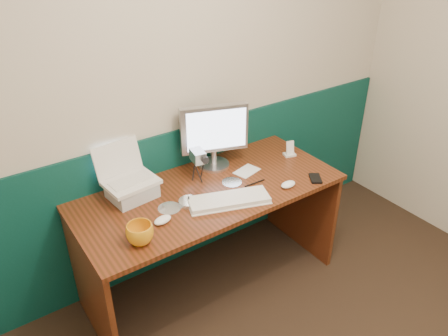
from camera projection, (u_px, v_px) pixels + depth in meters
back_wall at (184, 89)px, 2.63m from camera, size 3.50×0.04×2.50m
wainscot at (190, 194)px, 3.00m from camera, size 3.48×0.02×1.00m
desk at (211, 239)px, 2.78m from camera, size 1.60×0.70×0.75m
laptop_riser at (132, 190)px, 2.50m from camera, size 0.27×0.24×0.09m
laptop at (129, 166)px, 2.42m from camera, size 0.31×0.25×0.24m
monitor at (213, 136)px, 2.73m from camera, size 0.44×0.25×0.42m
keyboard at (229, 200)px, 2.47m from camera, size 0.48×0.29×0.03m
mouse_right at (288, 184)px, 2.61m from camera, size 0.10×0.07×0.03m
mouse_left at (163, 220)px, 2.30m from camera, size 0.11×0.08×0.03m
mug at (140, 234)px, 2.14m from camera, size 0.18×0.18×0.11m
camcorder at (198, 164)px, 2.63m from camera, size 0.12×0.16×0.22m
cd_spindle at (189, 202)px, 2.45m from camera, size 0.12×0.12×0.02m
cd_loose_a at (169, 208)px, 2.42m from camera, size 0.13×0.13×0.00m
cd_loose_b at (232, 182)px, 2.66m from camera, size 0.12×0.12×0.00m
pen at (255, 183)px, 2.64m from camera, size 0.14×0.01×0.01m
papers at (247, 171)px, 2.77m from camera, size 0.18×0.14×0.00m
dock at (289, 154)px, 2.95m from camera, size 0.09×0.08×0.01m
music_player at (290, 148)px, 2.93m from camera, size 0.06×0.04×0.09m
pda at (315, 178)px, 2.69m from camera, size 0.12×0.13×0.01m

